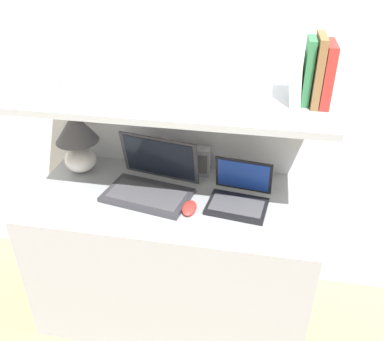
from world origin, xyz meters
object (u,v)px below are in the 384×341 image
(book_red, at_px, (327,74))
(book_white, at_px, (295,77))
(laptop_large, at_px, (151,182))
(computer_mouse, at_px, (189,208))
(book_green, at_px, (308,71))
(laptop_small, at_px, (239,196))
(book_brown, at_px, (318,70))
(router_box, at_px, (200,161))
(table_lamp, at_px, (77,138))
(shelf_gadget, at_px, (49,80))

(book_red, distance_m, book_white, 0.11)
(laptop_large, bearing_deg, computer_mouse, -30.10)
(laptop_large, distance_m, book_green, 0.84)
(laptop_small, relative_size, book_red, 1.23)
(book_red, bearing_deg, book_brown, -180.00)
(laptop_small, bearing_deg, router_box, 133.54)
(computer_mouse, distance_m, book_brown, 0.77)
(table_lamp, distance_m, laptop_small, 0.84)
(table_lamp, bearing_deg, book_brown, -4.73)
(router_box, height_order, book_green, book_green)
(table_lamp, bearing_deg, shelf_gadget, -114.86)
(book_red, bearing_deg, shelf_gadget, 180.00)
(table_lamp, relative_size, book_brown, 1.23)
(laptop_small, height_order, shelf_gadget, shelf_gadget)
(laptop_small, xyz_separation_m, computer_mouse, (-0.21, -0.09, -0.03))
(router_box, bearing_deg, book_white, -22.83)
(book_red, xyz_separation_m, book_white, (-0.11, 0.00, -0.02))
(book_brown, bearing_deg, book_red, 0.00)
(book_white, xyz_separation_m, shelf_gadget, (-1.03, 0.00, -0.07))
(book_red, xyz_separation_m, book_brown, (-0.04, -0.00, 0.01))
(book_green, distance_m, book_white, 0.05)
(table_lamp, relative_size, laptop_large, 0.73)
(computer_mouse, xyz_separation_m, router_box, (-0.01, 0.32, 0.06))
(computer_mouse, bearing_deg, shelf_gadget, 166.48)
(book_green, bearing_deg, shelf_gadget, 180.00)
(book_brown, relative_size, book_white, 1.28)
(computer_mouse, bearing_deg, book_green, 19.86)
(laptop_small, bearing_deg, table_lamp, 169.58)
(table_lamp, relative_size, router_box, 2.22)
(book_brown, relative_size, shelf_gadget, 3.40)
(laptop_small, relative_size, router_box, 1.99)
(laptop_small, bearing_deg, book_white, 18.83)
(laptop_small, bearing_deg, laptop_large, 176.85)
(router_box, xyz_separation_m, shelf_gadget, (-0.64, -0.17, 0.43))
(book_green, xyz_separation_m, book_white, (-0.04, 0.00, -0.02))
(laptop_small, bearing_deg, book_brown, 13.34)
(computer_mouse, distance_m, book_white, 0.70)
(computer_mouse, bearing_deg, book_red, 17.25)
(laptop_large, height_order, book_brown, book_brown)
(laptop_large, relative_size, shelf_gadget, 5.70)
(router_box, bearing_deg, table_lamp, -172.63)
(table_lamp, bearing_deg, laptop_small, -10.42)
(book_white, relative_size, shelf_gadget, 2.65)
(table_lamp, relative_size, computer_mouse, 2.89)
(computer_mouse, xyz_separation_m, book_green, (0.43, 0.15, 0.58))
(laptop_large, height_order, shelf_gadget, shelf_gadget)
(table_lamp, distance_m, computer_mouse, 0.67)
(laptop_large, relative_size, book_green, 1.76)
(book_green, bearing_deg, computer_mouse, -160.14)
(table_lamp, xyz_separation_m, computer_mouse, (0.60, -0.24, -0.17))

